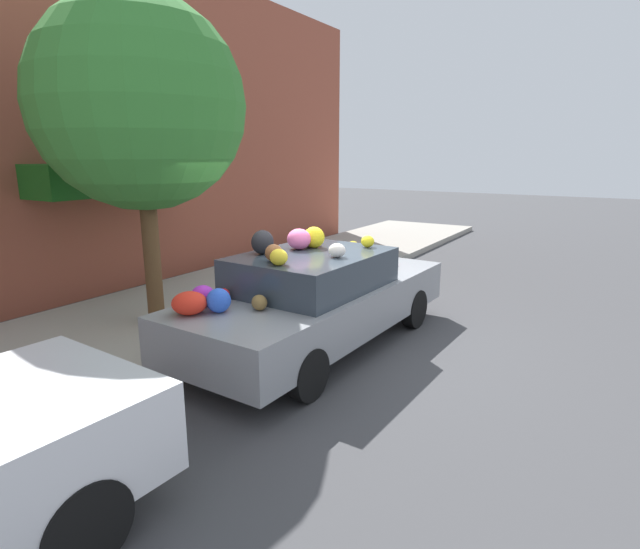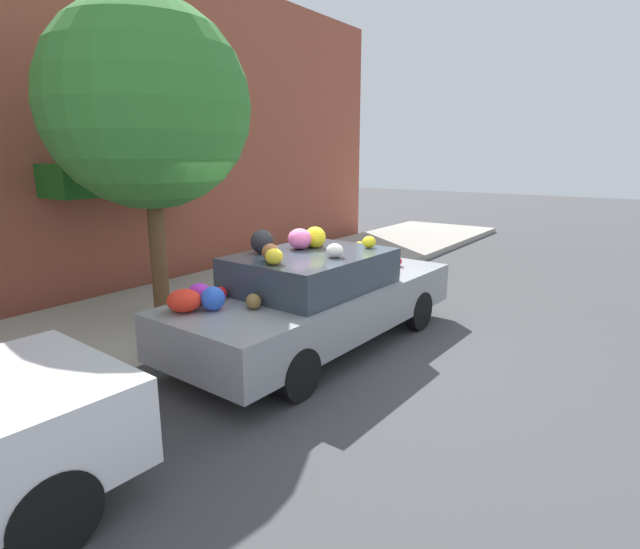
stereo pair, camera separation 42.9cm
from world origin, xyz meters
TOP-DOWN VIEW (x-y plane):
  - ground_plane at (0.00, 0.00)m, footprint 60.00×60.00m
  - sidewalk_curb at (0.00, 2.70)m, footprint 24.00×3.20m
  - building_facade at (0.01, 4.93)m, footprint 18.00×1.20m
  - street_tree at (-0.80, 2.37)m, footprint 2.89×2.89m
  - fire_hydrant at (0.92, 1.48)m, footprint 0.20×0.20m
  - art_car at (-0.03, -0.02)m, footprint 4.63×1.90m

SIDE VIEW (x-z plane):
  - ground_plane at x=0.00m, z-range 0.00..0.00m
  - sidewalk_curb at x=0.00m, z-range 0.00..0.15m
  - fire_hydrant at x=0.92m, z-range 0.14..0.84m
  - art_car at x=-0.03m, z-range -0.10..1.55m
  - building_facade at x=0.01m, z-range -0.04..6.31m
  - street_tree at x=-0.80m, z-range 0.97..5.53m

